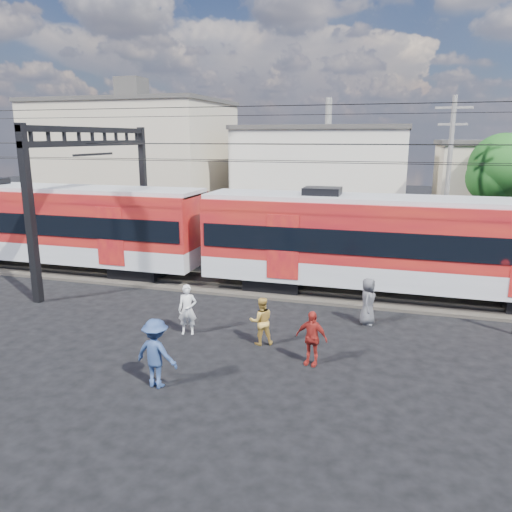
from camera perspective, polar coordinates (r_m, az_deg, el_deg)
The scene contains 15 objects.
ground at distance 14.51m, azimuth -0.74°, elevation -13.07°, with size 120.00×120.00×0.00m, color black.
track_bed at distance 21.73m, azimuth 5.50°, elevation -3.81°, with size 70.00×3.40×0.12m, color #2D2823.
rail_near at distance 20.99m, azimuth 5.12°, elevation -4.08°, with size 70.00×0.12×0.12m, color #59544C.
rail_far at distance 22.40m, azimuth 5.88°, elevation -2.97°, with size 70.00×0.12×0.12m, color #59544C.
commuter_train at distance 20.81m, azimuth 16.74°, elevation 1.56°, with size 50.30×3.08×4.17m.
catenary at distance 23.96m, azimuth -15.27°, elevation 9.76°, with size 70.00×9.30×7.52m.
building_west at distance 41.99m, azimuth -13.60°, elevation 10.57°, with size 14.28×10.20×9.30m.
building_midwest at distance 39.93m, azimuth 8.07°, elevation 9.24°, with size 12.24×12.24×7.30m.
utility_pole_mid at distance 27.56m, azimuth 21.10°, elevation 8.50°, with size 1.80×0.24×8.50m.
tree_near at distance 31.01m, azimuth 26.63°, elevation 8.67°, with size 3.82×3.64×6.72m.
pedestrian_a at distance 16.93m, azimuth -7.84°, elevation -6.09°, with size 0.62×0.41×1.71m, color silver.
pedestrian_b at distance 15.98m, azimuth 0.61°, elevation -7.44°, with size 0.76×0.59×1.56m, color #B78C39.
pedestrian_c at distance 13.61m, azimuth -11.35°, elevation -10.83°, with size 1.22×0.70×1.88m, color navy.
pedestrian_d at distance 14.69m, azimuth 6.35°, elevation -9.29°, with size 0.96×0.40×1.64m, color maroon.
pedestrian_e at distance 18.06m, azimuth 12.66°, elevation -5.08°, with size 0.82×0.54×1.69m, color #444448.
Camera 1 is at (3.84, -12.40, 6.47)m, focal length 35.00 mm.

